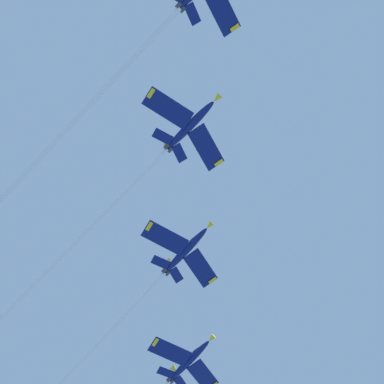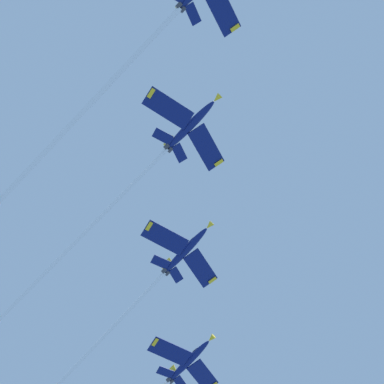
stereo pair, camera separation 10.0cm
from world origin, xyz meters
TOP-DOWN VIEW (x-y plane):
  - jet_lead at (3.30, -15.98)m, footprint 45.51×37.42m
  - jet_second at (1.48, 4.84)m, footprint 44.79×35.69m
  - jet_third at (-1.18, 29.27)m, footprint 44.11×35.94m

SIDE VIEW (x-z plane):
  - jet_third at x=-1.18m, z-range 71.82..96.75m
  - jet_second at x=1.48m, z-range 78.40..102.20m
  - jet_lead at x=3.30m, z-range 83.86..108.69m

